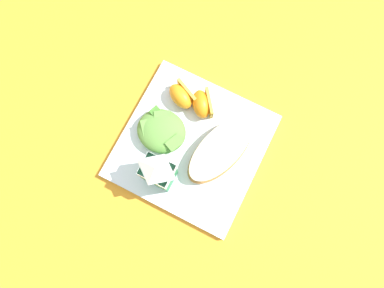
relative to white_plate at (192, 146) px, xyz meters
name	(u,v)px	position (x,y,z in m)	size (l,w,h in m)	color
ground	(192,147)	(0.00, 0.00, -0.01)	(3.00, 3.00, 0.00)	orange
white_plate	(192,146)	(0.00, 0.00, 0.00)	(0.28, 0.28, 0.02)	silver
cheesy_pizza_bread	(220,150)	(-0.06, -0.01, 0.03)	(0.13, 0.19, 0.04)	#A87038
green_salad_pile	(161,131)	(0.07, 0.01, 0.03)	(0.10, 0.09, 0.04)	#5B8E3D
milk_carton	(158,172)	(0.03, 0.08, 0.07)	(0.06, 0.04, 0.11)	#2D8451
orange_wedge_front	(202,104)	(0.02, -0.08, 0.03)	(0.07, 0.07, 0.04)	orange
orange_wedge_middle	(181,96)	(0.06, -0.08, 0.03)	(0.07, 0.06, 0.04)	orange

